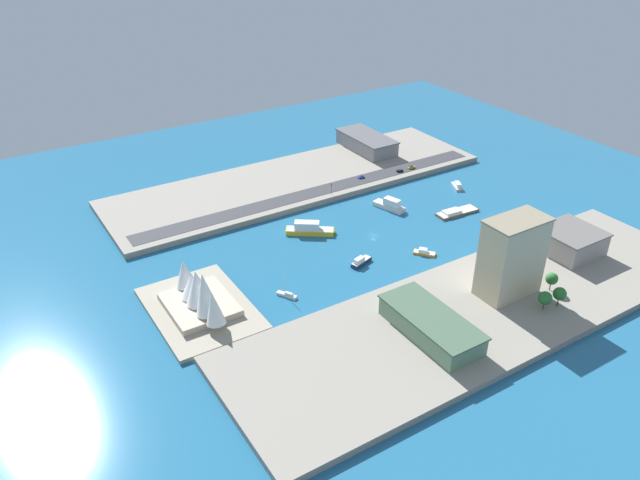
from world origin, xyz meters
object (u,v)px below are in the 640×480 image
(yacht_sleek_gray, at_px, (457,186))
(taxi_yellow_cab, at_px, (411,167))
(carpark_squat_concrete, at_px, (570,241))
(opera_landmark, at_px, (199,293))
(ferry_white_commuter, at_px, (390,205))
(terminal_long_green, at_px, (431,325))
(sailboat_small_white, at_px, (287,295))
(patrol_launch_navy, at_px, (361,261))
(ferry_yellow_fast, at_px, (309,229))
(suv_black, at_px, (400,171))
(hatchback_blue, at_px, (361,177))
(office_block_beige, at_px, (512,257))
(warehouse_low_gray, at_px, (367,142))
(barge_flat_brown, at_px, (456,212))
(traffic_light_waterfront, at_px, (331,187))
(water_taxi_orange, at_px, (424,252))

(yacht_sleek_gray, distance_m, taxi_yellow_cab, 34.25)
(carpark_squat_concrete, height_order, opera_landmark, opera_landmark)
(ferry_white_commuter, bearing_deg, terminal_long_green, 150.30)
(ferry_white_commuter, distance_m, taxi_yellow_cab, 54.55)
(taxi_yellow_cab, bearing_deg, sailboat_small_white, 119.93)
(terminal_long_green, distance_m, opera_landmark, 98.93)
(terminal_long_green, bearing_deg, opera_landmark, 46.78)
(patrol_launch_navy, xyz_separation_m, ferry_yellow_fast, (40.11, 5.63, 1.09))
(suv_black, xyz_separation_m, hatchback_blue, (4.96, 26.56, -0.03))
(office_block_beige, xyz_separation_m, warehouse_low_gray, (174.85, -48.48, -13.35))
(sailboat_small_white, height_order, warehouse_low_gray, warehouse_low_gray)
(sailboat_small_white, height_order, suv_black, sailboat_small_white)
(taxi_yellow_cab, bearing_deg, patrol_launch_navy, 128.78)
(ferry_white_commuter, xyz_separation_m, carpark_squat_concrete, (-89.89, -42.69, 6.75))
(ferry_yellow_fast, relative_size, carpark_squat_concrete, 0.92)
(barge_flat_brown, bearing_deg, suv_black, -5.03)
(barge_flat_brown, distance_m, traffic_light_waterfront, 73.58)
(yacht_sleek_gray, bearing_deg, hatchback_blue, 51.08)
(water_taxi_orange, xyz_separation_m, ferry_white_commuter, (49.85, -16.35, 1.41))
(traffic_light_waterfront, bearing_deg, sailboat_small_white, 135.82)
(warehouse_low_gray, relative_size, taxi_yellow_cab, 9.20)
(barge_flat_brown, relative_size, ferry_yellow_fast, 1.08)
(ferry_white_commuter, bearing_deg, sailboat_small_white, 115.88)
(sailboat_small_white, relative_size, suv_black, 2.68)
(sailboat_small_white, bearing_deg, hatchback_blue, -50.27)
(barge_flat_brown, xyz_separation_m, opera_landmark, (-10.70, 159.34, 9.07))
(warehouse_low_gray, xyz_separation_m, opera_landmark, (-112.03, 169.27, 1.79))
(ferry_yellow_fast, height_order, suv_black, ferry_yellow_fast)
(patrol_launch_navy, distance_m, terminal_long_green, 63.99)
(suv_black, bearing_deg, opera_landmark, 112.70)
(carpark_squat_concrete, bearing_deg, traffic_light_waterfront, 28.43)
(water_taxi_orange, relative_size, sailboat_small_white, 0.93)
(hatchback_blue, bearing_deg, terminal_long_green, 155.05)
(sailboat_small_white, relative_size, warehouse_low_gray, 0.25)
(carpark_squat_concrete, relative_size, warehouse_low_gray, 0.58)
(sailboat_small_white, distance_m, traffic_light_waterfront, 103.67)
(carpark_squat_concrete, relative_size, opera_landmark, 0.62)
(ferry_white_commuter, relative_size, traffic_light_waterfront, 3.32)
(office_block_beige, xyz_separation_m, taxi_yellow_cab, (131.89, -53.45, -17.50))
(warehouse_low_gray, bearing_deg, ferry_yellow_fast, 129.64)
(barge_flat_brown, relative_size, office_block_beige, 0.73)
(yacht_sleek_gray, height_order, ferry_yellow_fast, ferry_yellow_fast)
(ferry_yellow_fast, relative_size, sailboat_small_white, 2.12)
(ferry_yellow_fast, xyz_separation_m, opera_landmark, (-35.25, 76.60, 7.48))
(suv_black, height_order, traffic_light_waterfront, traffic_light_waterfront)
(patrol_launch_navy, height_order, ferry_white_commuter, ferry_white_commuter)
(carpark_squat_concrete, bearing_deg, ferry_white_commuter, 25.40)
(suv_black, relative_size, opera_landmark, 0.10)
(patrol_launch_navy, relative_size, opera_landmark, 0.32)
(terminal_long_green, bearing_deg, patrol_launch_navy, -9.18)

